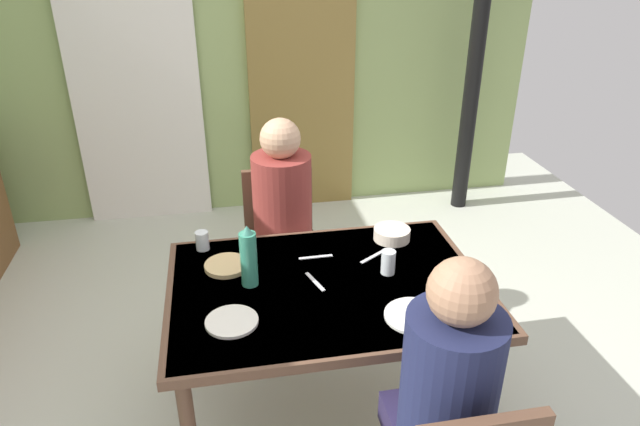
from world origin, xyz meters
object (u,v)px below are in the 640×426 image
at_px(chair_far_diner, 281,239).
at_px(person_far_diner, 283,203).
at_px(person_near_diner, 448,381).
at_px(serving_bowl_center, 392,234).
at_px(dining_table, 327,298).
at_px(water_bottle_green_near, 249,257).

xyz_separation_m(chair_far_diner, person_far_diner, (-0.00, -0.14, 0.28)).
height_order(person_near_diner, serving_bowl_center, person_near_diner).
height_order(dining_table, serving_bowl_center, serving_bowl_center).
height_order(person_far_diner, serving_bowl_center, person_far_diner).
distance_m(person_near_diner, serving_bowl_center, 1.00).
xyz_separation_m(person_near_diner, serving_bowl_center, (0.12, 0.99, -0.03)).
xyz_separation_m(chair_far_diner, water_bottle_green_near, (-0.21, -0.76, 0.35)).
bearing_deg(water_bottle_green_near, chair_far_diner, 74.37).
xyz_separation_m(dining_table, person_near_diner, (0.25, -0.68, 0.13)).
relative_size(dining_table, chair_far_diner, 1.48).
bearing_deg(person_near_diner, dining_table, 110.09).
bearing_deg(dining_table, serving_bowl_center, 40.12).
height_order(chair_far_diner, person_far_diner, person_far_diner).
height_order(water_bottle_green_near, serving_bowl_center, water_bottle_green_near).
bearing_deg(person_near_diner, serving_bowl_center, 82.85).
relative_size(dining_table, serving_bowl_center, 7.59).
height_order(dining_table, person_near_diner, person_near_diner).
bearing_deg(chair_far_diner, person_near_diner, 102.98).
bearing_deg(water_bottle_green_near, serving_bowl_center, 20.79).
relative_size(person_near_diner, person_far_diner, 1.00).
xyz_separation_m(person_near_diner, person_far_diner, (-0.34, 1.35, 0.00)).
relative_size(dining_table, water_bottle_green_near, 4.79).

